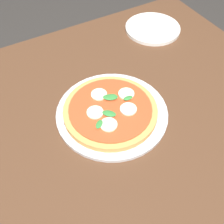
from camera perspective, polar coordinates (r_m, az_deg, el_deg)
The scene contains 5 objects.
ground_plane at distance 1.45m, azimuth -0.86°, elevation -21.11°, with size 6.00×6.00×0.00m, color #2D2B28.
dining_table at distance 0.88m, azimuth -1.34°, elevation -7.75°, with size 1.34×1.10×0.72m.
serving_tray at distance 0.85m, azimuth 0.00°, elevation -0.17°, with size 0.34×0.34×0.01m, color silver.
pizza at distance 0.83m, azimuth -0.34°, elevation 0.37°, with size 0.28×0.28×0.03m.
plate_white at distance 1.20m, azimuth 8.34°, elevation 16.61°, with size 0.22×0.22×0.01m, color white.
Camera 1 is at (0.21, 0.42, 1.38)m, focal length 44.58 mm.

